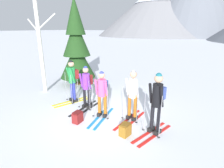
{
  "coord_description": "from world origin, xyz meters",
  "views": [
    {
      "loc": [
        3.2,
        -4.89,
        3.0
      ],
      "look_at": [
        0.12,
        0.43,
        1.05
      ],
      "focal_mm": 28.32,
      "sensor_mm": 36.0,
      "label": 1
    }
  ],
  "objects_px": {
    "skier_in_black": "(157,100)",
    "pine_tree_near": "(77,47)",
    "skier_in_green": "(72,79)",
    "skier_in_pink": "(102,92)",
    "backpack_on_snow_beside": "(125,130)",
    "birch_tree_tall": "(39,36)",
    "backpack_on_snow_front": "(78,117)",
    "skier_in_purple": "(86,85)",
    "skier_in_white": "(133,93)"
  },
  "relations": [
    {
      "from": "skier_in_black",
      "to": "pine_tree_near",
      "type": "xyz_separation_m",
      "value": [
        -5.1,
        2.56,
        1.0
      ]
    },
    {
      "from": "skier_in_green",
      "to": "skier_in_pink",
      "type": "bearing_deg",
      "value": -15.6
    },
    {
      "from": "skier_in_green",
      "to": "backpack_on_snow_beside",
      "type": "bearing_deg",
      "value": -21.06
    },
    {
      "from": "skier_in_pink",
      "to": "backpack_on_snow_beside",
      "type": "relative_size",
      "value": 4.41
    },
    {
      "from": "skier_in_black",
      "to": "backpack_on_snow_beside",
      "type": "distance_m",
      "value": 1.26
    },
    {
      "from": "skier_in_black",
      "to": "birch_tree_tall",
      "type": "distance_m",
      "value": 6.06
    },
    {
      "from": "skier_in_pink",
      "to": "backpack_on_snow_front",
      "type": "bearing_deg",
      "value": -122.61
    },
    {
      "from": "backpack_on_snow_front",
      "to": "backpack_on_snow_beside",
      "type": "height_order",
      "value": "same"
    },
    {
      "from": "skier_in_black",
      "to": "birch_tree_tall",
      "type": "bearing_deg",
      "value": 171.47
    },
    {
      "from": "backpack_on_snow_beside",
      "to": "skier_in_pink",
      "type": "bearing_deg",
      "value": 151.59
    },
    {
      "from": "skier_in_black",
      "to": "birch_tree_tall",
      "type": "height_order",
      "value": "birch_tree_tall"
    },
    {
      "from": "skier_in_green",
      "to": "pine_tree_near",
      "type": "relative_size",
      "value": 0.39
    },
    {
      "from": "skier_in_purple",
      "to": "skier_in_black",
      "type": "relative_size",
      "value": 0.9
    },
    {
      "from": "backpack_on_snow_beside",
      "to": "pine_tree_near",
      "type": "bearing_deg",
      "value": 144.61
    },
    {
      "from": "birch_tree_tall",
      "to": "pine_tree_near",
      "type": "bearing_deg",
      "value": 68.09
    },
    {
      "from": "skier_in_white",
      "to": "birch_tree_tall",
      "type": "bearing_deg",
      "value": 174.36
    },
    {
      "from": "skier_in_purple",
      "to": "pine_tree_near",
      "type": "xyz_separation_m",
      "value": [
        -2.29,
        2.18,
        1.13
      ]
    },
    {
      "from": "skier_in_white",
      "to": "birch_tree_tall",
      "type": "height_order",
      "value": "birch_tree_tall"
    },
    {
      "from": "skier_in_purple",
      "to": "backpack_on_snow_beside",
      "type": "height_order",
      "value": "skier_in_purple"
    },
    {
      "from": "skier_in_black",
      "to": "pine_tree_near",
      "type": "bearing_deg",
      "value": 153.36
    },
    {
      "from": "backpack_on_snow_front",
      "to": "pine_tree_near",
      "type": "bearing_deg",
      "value": 129.86
    },
    {
      "from": "skier_in_black",
      "to": "skier_in_white",
      "type": "bearing_deg",
      "value": 157.11
    },
    {
      "from": "pine_tree_near",
      "to": "birch_tree_tall",
      "type": "relative_size",
      "value": 0.86
    },
    {
      "from": "skier_in_black",
      "to": "backpack_on_snow_beside",
      "type": "height_order",
      "value": "skier_in_black"
    },
    {
      "from": "skier_in_pink",
      "to": "birch_tree_tall",
      "type": "relative_size",
      "value": 0.32
    },
    {
      "from": "skier_in_green",
      "to": "backpack_on_snow_beside",
      "type": "distance_m",
      "value": 3.31
    },
    {
      "from": "birch_tree_tall",
      "to": "skier_in_green",
      "type": "bearing_deg",
      "value": -7.68
    },
    {
      "from": "skier_in_purple",
      "to": "skier_in_pink",
      "type": "relative_size",
      "value": 1.0
    },
    {
      "from": "skier_in_green",
      "to": "skier_in_purple",
      "type": "height_order",
      "value": "skier_in_green"
    },
    {
      "from": "skier_in_green",
      "to": "backpack_on_snow_front",
      "type": "relative_size",
      "value": 4.69
    },
    {
      "from": "skier_in_black",
      "to": "skier_in_green",
      "type": "bearing_deg",
      "value": 170.98
    },
    {
      "from": "skier_in_green",
      "to": "skier_in_black",
      "type": "relative_size",
      "value": 0.96
    },
    {
      "from": "skier_in_green",
      "to": "backpack_on_snow_beside",
      "type": "xyz_separation_m",
      "value": [
        2.99,
        -1.15,
        -0.83
      ]
    },
    {
      "from": "skier_in_green",
      "to": "skier_in_pink",
      "type": "distance_m",
      "value": 1.85
    },
    {
      "from": "skier_in_purple",
      "to": "skier_in_black",
      "type": "xyz_separation_m",
      "value": [
        2.81,
        -0.38,
        0.13
      ]
    },
    {
      "from": "birch_tree_tall",
      "to": "skier_in_purple",
      "type": "bearing_deg",
      "value": -9.32
    },
    {
      "from": "skier_in_purple",
      "to": "backpack_on_snow_front",
      "type": "relative_size",
      "value": 4.4
    },
    {
      "from": "skier_in_black",
      "to": "pine_tree_near",
      "type": "height_order",
      "value": "pine_tree_near"
    },
    {
      "from": "skier_in_purple",
      "to": "skier_in_white",
      "type": "bearing_deg",
      "value": 0.21
    },
    {
      "from": "skier_in_white",
      "to": "backpack_on_snow_front",
      "type": "distance_m",
      "value": 1.98
    },
    {
      "from": "skier_in_black",
      "to": "backpack_on_snow_front",
      "type": "distance_m",
      "value": 2.64
    },
    {
      "from": "birch_tree_tall",
      "to": "backpack_on_snow_beside",
      "type": "relative_size",
      "value": 13.81
    },
    {
      "from": "skier_in_pink",
      "to": "backpack_on_snow_beside",
      "type": "bearing_deg",
      "value": -28.41
    },
    {
      "from": "pine_tree_near",
      "to": "backpack_on_snow_beside",
      "type": "height_order",
      "value": "pine_tree_near"
    },
    {
      "from": "skier_in_white",
      "to": "pine_tree_near",
      "type": "bearing_deg",
      "value": 152.57
    },
    {
      "from": "skier_in_white",
      "to": "backpack_on_snow_front",
      "type": "height_order",
      "value": "skier_in_white"
    },
    {
      "from": "skier_in_white",
      "to": "pine_tree_near",
      "type": "relative_size",
      "value": 0.39
    },
    {
      "from": "skier_in_white",
      "to": "skier_in_black",
      "type": "height_order",
      "value": "skier_in_black"
    },
    {
      "from": "pine_tree_near",
      "to": "backpack_on_snow_front",
      "type": "bearing_deg",
      "value": -50.14
    },
    {
      "from": "backpack_on_snow_front",
      "to": "backpack_on_snow_beside",
      "type": "relative_size",
      "value": 1.0
    }
  ]
}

